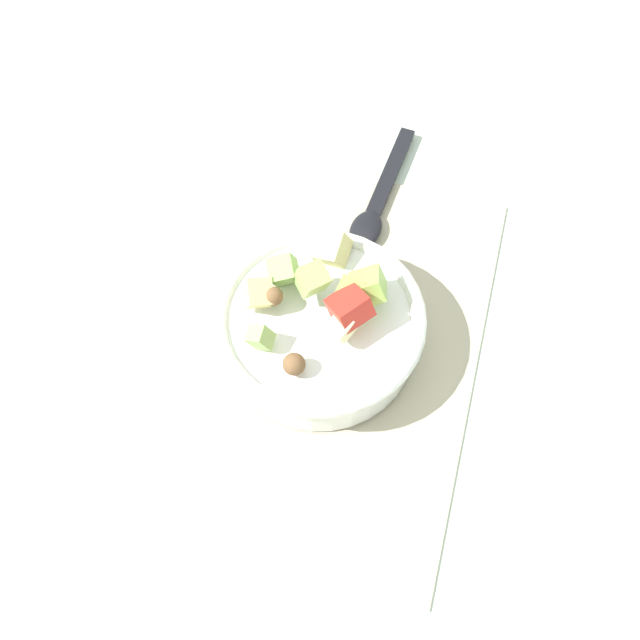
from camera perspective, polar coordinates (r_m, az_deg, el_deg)
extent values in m
plane|color=silver|center=(0.86, -0.90, -1.69)|extent=(2.40, 2.40, 0.00)
cube|color=#BCB299|center=(0.86, -0.90, -1.59)|extent=(0.48, 0.36, 0.01)
cylinder|color=white|center=(0.83, 0.00, -0.57)|extent=(0.20, 0.20, 0.06)
torus|color=white|center=(0.81, 0.00, 0.39)|extent=(0.22, 0.22, 0.02)
cube|color=#E5D684|center=(0.84, 0.87, 5.14)|extent=(0.04, 0.04, 0.04)
sphere|color=brown|center=(0.79, -3.36, 1.77)|extent=(0.03, 0.03, 0.03)
cube|color=red|center=(0.77, 2.17, 0.92)|extent=(0.05, 0.05, 0.04)
cube|color=#9EC656|center=(0.79, 3.44, 2.42)|extent=(0.05, 0.05, 0.05)
cube|color=#E5D684|center=(0.79, -4.55, 1.70)|extent=(0.04, 0.04, 0.04)
cube|color=#8CB74C|center=(0.78, 2.16, 2.10)|extent=(0.03, 0.03, 0.03)
cube|color=#A3CC6B|center=(0.77, -4.34, -1.24)|extent=(0.02, 0.03, 0.03)
cube|color=#93C160|center=(0.81, -2.65, 3.61)|extent=(0.05, 0.04, 0.05)
sphere|color=brown|center=(0.76, -1.89, -3.20)|extent=(0.03, 0.03, 0.03)
cube|color=#A3CC6B|center=(0.78, -0.84, 3.04)|extent=(0.04, 0.04, 0.04)
cube|color=beige|center=(0.77, 1.55, -0.48)|extent=(0.04, 0.03, 0.03)
ellipsoid|color=black|center=(0.93, 3.32, 6.54)|extent=(0.06, 0.04, 0.01)
cube|color=black|center=(0.98, 5.07, 10.48)|extent=(0.15, 0.03, 0.01)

